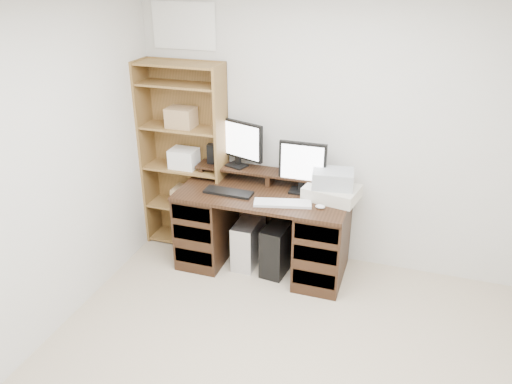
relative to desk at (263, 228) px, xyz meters
The scene contains 14 objects.
room 1.92m from the desk, 73.10° to the right, with size 3.54×4.04×2.54m.
desk is the anchor object (origin of this frame).
riser_shelf 0.50m from the desk, 90.00° to the left, with size 1.40×0.22×0.12m.
monitor_wide 0.83m from the desk, 143.24° to the left, with size 0.52×0.22×0.43m.
monitor_small 0.69m from the desk, 23.37° to the left, with size 0.41×0.15×0.45m.
speaker 0.85m from the desk, 158.24° to the left, with size 0.07×0.07×0.18m, color black.
keyboard_black 0.48m from the desk, 158.05° to the right, with size 0.43×0.14×0.02m, color black.
keyboard_white 0.47m from the desk, 37.94° to the right, with size 0.48×0.14×0.02m, color silver.
mouse 0.67m from the desk, 15.31° to the right, with size 0.08×0.05×0.03m, color silver.
printer 0.72m from the desk, ahead, with size 0.44×0.33×0.11m, color beige.
basket 0.80m from the desk, ahead, with size 0.34×0.24×0.15m, color #9BA1A5.
tower_silver 0.22m from the desk, behind, with size 0.20×0.44×0.44m, color silver.
tower_black 0.22m from the desk, ahead, with size 0.25×0.49×0.47m.
bookshelf 1.02m from the desk, 165.94° to the left, with size 0.80×0.30×1.80m.
Camera 1 is at (0.68, -2.14, 2.61)m, focal length 35.00 mm.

